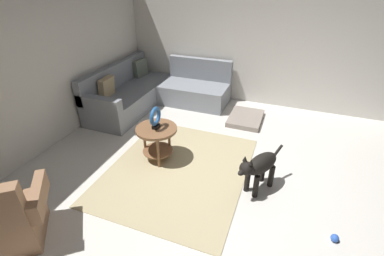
{
  "coord_description": "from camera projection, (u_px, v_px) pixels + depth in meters",
  "views": [
    {
      "loc": [
        -2.7,
        -0.59,
        2.5
      ],
      "look_at": [
        0.45,
        0.6,
        0.55
      ],
      "focal_mm": 25.53,
      "sensor_mm": 36.0,
      "label": 1
    }
  ],
  "objects": [
    {
      "name": "ground_plane",
      "position": [
        222.0,
        190.0,
        3.64
      ],
      "size": [
        6.0,
        6.0,
        0.1
      ],
      "primitive_type": "cube",
      "color": "silver"
    },
    {
      "name": "wall_back",
      "position": [
        26.0,
        65.0,
        3.84
      ],
      "size": [
        6.0,
        0.12,
        2.7
      ],
      "primitive_type": "cube",
      "color": "silver",
      "rests_on": "ground_plane"
    },
    {
      "name": "wall_right",
      "position": [
        266.0,
        38.0,
        5.32
      ],
      "size": [
        0.12,
        6.0,
        2.7
      ],
      "primitive_type": "cube",
      "color": "silver",
      "rests_on": "ground_plane"
    },
    {
      "name": "area_rug",
      "position": [
        178.0,
        169.0,
        3.95
      ],
      "size": [
        2.3,
        1.9,
        0.01
      ],
      "primitive_type": "cube",
      "color": "tan",
      "rests_on": "ground_plane"
    },
    {
      "name": "sectional_couch",
      "position": [
        154.0,
        92.0,
        5.7
      ],
      "size": [
        2.2,
        2.25,
        0.88
      ],
      "color": "gray",
      "rests_on": "ground_plane"
    },
    {
      "name": "armchair",
      "position": [
        5.0,
        220.0,
        2.74
      ],
      "size": [
        0.97,
        1.0,
        0.88
      ],
      "rotation": [
        0.0,
        0.0,
        -0.88
      ],
      "color": "#936B4C",
      "rests_on": "ground_plane"
    },
    {
      "name": "side_table",
      "position": [
        157.0,
        135.0,
        3.98
      ],
      "size": [
        0.6,
        0.6,
        0.54
      ],
      "color": "brown",
      "rests_on": "ground_plane"
    },
    {
      "name": "torus_sculpture",
      "position": [
        155.0,
        117.0,
        3.83
      ],
      "size": [
        0.28,
        0.08,
        0.33
      ],
      "color": "black",
      "rests_on": "side_table"
    },
    {
      "name": "dog_bed_mat",
      "position": [
        246.0,
        118.0,
        5.22
      ],
      "size": [
        0.8,
        0.6,
        0.09
      ],
      "primitive_type": "cube",
      "color": "gray",
      "rests_on": "ground_plane"
    },
    {
      "name": "dog",
      "position": [
        259.0,
        166.0,
        3.41
      ],
      "size": [
        0.76,
        0.47,
        0.63
      ],
      "rotation": [
        0.0,
        0.0,
        1.05
      ],
      "color": "black",
      "rests_on": "ground_plane"
    },
    {
      "name": "dog_toy_ball",
      "position": [
        335.0,
        238.0,
        2.89
      ],
      "size": [
        0.09,
        0.09,
        0.09
      ],
      "primitive_type": "sphere",
      "color": "blue",
      "rests_on": "ground_plane"
    }
  ]
}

